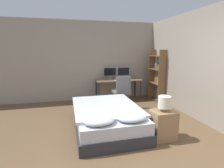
{
  "coord_description": "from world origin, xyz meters",
  "views": [
    {
      "loc": [
        -1.14,
        -2.27,
        1.72
      ],
      "look_at": [
        0.09,
        2.59,
        0.75
      ],
      "focal_mm": 28.0,
      "sensor_mm": 36.0,
      "label": 1
    }
  ],
  "objects_px": {
    "desk": "(118,82)",
    "computer_mouse": "(128,80)",
    "bedside_lamp": "(164,102)",
    "monitor_left": "(110,72)",
    "monitor_right": "(123,72)",
    "nightstand": "(163,125)",
    "keyboard": "(120,80)",
    "bed": "(107,117)",
    "office_chair": "(122,94)",
    "bookshelf": "(158,73)"
  },
  "relations": [
    {
      "from": "bedside_lamp",
      "to": "monitor_left",
      "type": "distance_m",
      "value": 3.1
    },
    {
      "from": "desk",
      "to": "monitor_left",
      "type": "height_order",
      "value": "monitor_left"
    },
    {
      "from": "computer_mouse",
      "to": "bookshelf",
      "type": "bearing_deg",
      "value": -13.81
    },
    {
      "from": "monitor_left",
      "to": "bedside_lamp",
      "type": "bearing_deg",
      "value": -84.03
    },
    {
      "from": "monitor_right",
      "to": "nightstand",
      "type": "bearing_deg",
      "value": -93.25
    },
    {
      "from": "desk",
      "to": "monitor_left",
      "type": "bearing_deg",
      "value": 140.23
    },
    {
      "from": "bedside_lamp",
      "to": "office_chair",
      "type": "height_order",
      "value": "office_chair"
    },
    {
      "from": "nightstand",
      "to": "monitor_left",
      "type": "relative_size",
      "value": 1.25
    },
    {
      "from": "monitor_left",
      "to": "office_chair",
      "type": "distance_m",
      "value": 1.12
    },
    {
      "from": "bedside_lamp",
      "to": "bookshelf",
      "type": "height_order",
      "value": "bookshelf"
    },
    {
      "from": "bedside_lamp",
      "to": "keyboard",
      "type": "xyz_separation_m",
      "value": [
        -0.07,
        2.66,
        -0.01
      ]
    },
    {
      "from": "monitor_right",
      "to": "keyboard",
      "type": "bearing_deg",
      "value": -121.21
    },
    {
      "from": "computer_mouse",
      "to": "nightstand",
      "type": "bearing_deg",
      "value": -94.44
    },
    {
      "from": "monitor_right",
      "to": "bed",
      "type": "bearing_deg",
      "value": -115.89
    },
    {
      "from": "nightstand",
      "to": "keyboard",
      "type": "distance_m",
      "value": 2.7
    },
    {
      "from": "desk",
      "to": "computer_mouse",
      "type": "bearing_deg",
      "value": -35.93
    },
    {
      "from": "monitor_left",
      "to": "monitor_right",
      "type": "relative_size",
      "value": 1.0
    },
    {
      "from": "keyboard",
      "to": "office_chair",
      "type": "relative_size",
      "value": 0.39
    },
    {
      "from": "bedside_lamp",
      "to": "keyboard",
      "type": "distance_m",
      "value": 2.67
    },
    {
      "from": "bed",
      "to": "bookshelf",
      "type": "xyz_separation_m",
      "value": [
        2.15,
        1.7,
        0.7
      ]
    },
    {
      "from": "nightstand",
      "to": "office_chair",
      "type": "bearing_deg",
      "value": 94.93
    },
    {
      "from": "computer_mouse",
      "to": "office_chair",
      "type": "xyz_separation_m",
      "value": [
        -0.39,
        -0.54,
        -0.34
      ]
    },
    {
      "from": "bed",
      "to": "nightstand",
      "type": "bearing_deg",
      "value": -36.91
    },
    {
      "from": "monitor_right",
      "to": "computer_mouse",
      "type": "bearing_deg",
      "value": -85.52
    },
    {
      "from": "bedside_lamp",
      "to": "keyboard",
      "type": "relative_size",
      "value": 0.77
    },
    {
      "from": "nightstand",
      "to": "bedside_lamp",
      "type": "height_order",
      "value": "bedside_lamp"
    },
    {
      "from": "desk",
      "to": "bookshelf",
      "type": "distance_m",
      "value": 1.37
    },
    {
      "from": "monitor_left",
      "to": "nightstand",
      "type": "bearing_deg",
      "value": -84.03
    },
    {
      "from": "desk",
      "to": "bookshelf",
      "type": "xyz_separation_m",
      "value": [
        1.25,
        -0.44,
        0.32
      ]
    },
    {
      "from": "desk",
      "to": "monitor_right",
      "type": "xyz_separation_m",
      "value": [
        0.25,
        0.21,
        0.32
      ]
    },
    {
      "from": "bed",
      "to": "desk",
      "type": "distance_m",
      "value": 2.35
    },
    {
      "from": "office_chair",
      "to": "desk",
      "type": "bearing_deg",
      "value": 81.69
    },
    {
      "from": "monitor_right",
      "to": "computer_mouse",
      "type": "xyz_separation_m",
      "value": [
        0.03,
        -0.41,
        -0.22
      ]
    },
    {
      "from": "nightstand",
      "to": "computer_mouse",
      "type": "distance_m",
      "value": 2.71
    },
    {
      "from": "computer_mouse",
      "to": "office_chair",
      "type": "distance_m",
      "value": 0.75
    },
    {
      "from": "desk",
      "to": "computer_mouse",
      "type": "relative_size",
      "value": 22.4
    },
    {
      "from": "desk",
      "to": "monitor_left",
      "type": "distance_m",
      "value": 0.45
    },
    {
      "from": "keyboard",
      "to": "monitor_left",
      "type": "bearing_deg",
      "value": 121.21
    },
    {
      "from": "monitor_left",
      "to": "keyboard",
      "type": "xyz_separation_m",
      "value": [
        0.25,
        -0.41,
        -0.22
      ]
    },
    {
      "from": "bedside_lamp",
      "to": "bookshelf",
      "type": "distance_m",
      "value": 2.71
    },
    {
      "from": "nightstand",
      "to": "office_chair",
      "type": "xyz_separation_m",
      "value": [
        -0.18,
        2.12,
        0.11
      ]
    },
    {
      "from": "monitor_right",
      "to": "desk",
      "type": "bearing_deg",
      "value": -140.23
    },
    {
      "from": "bed",
      "to": "nightstand",
      "type": "height_order",
      "value": "bed"
    },
    {
      "from": "monitor_right",
      "to": "office_chair",
      "type": "distance_m",
      "value": 1.16
    },
    {
      "from": "desk",
      "to": "office_chair",
      "type": "relative_size",
      "value": 1.61
    },
    {
      "from": "nightstand",
      "to": "office_chair",
      "type": "relative_size",
      "value": 0.59
    },
    {
      "from": "desk",
      "to": "keyboard",
      "type": "bearing_deg",
      "value": -90.0
    },
    {
      "from": "nightstand",
      "to": "keyboard",
      "type": "bearing_deg",
      "value": 91.58
    },
    {
      "from": "bookshelf",
      "to": "monitor_left",
      "type": "bearing_deg",
      "value": 156.63
    },
    {
      "from": "bedside_lamp",
      "to": "monitor_right",
      "type": "bearing_deg",
      "value": 86.75
    }
  ]
}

